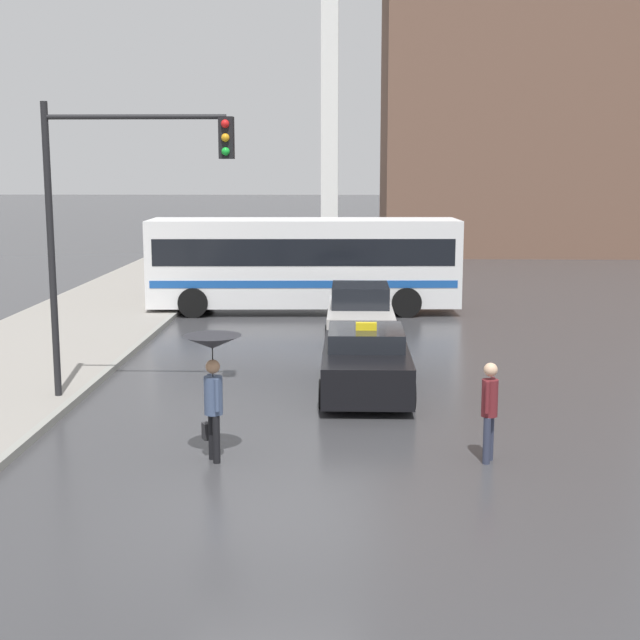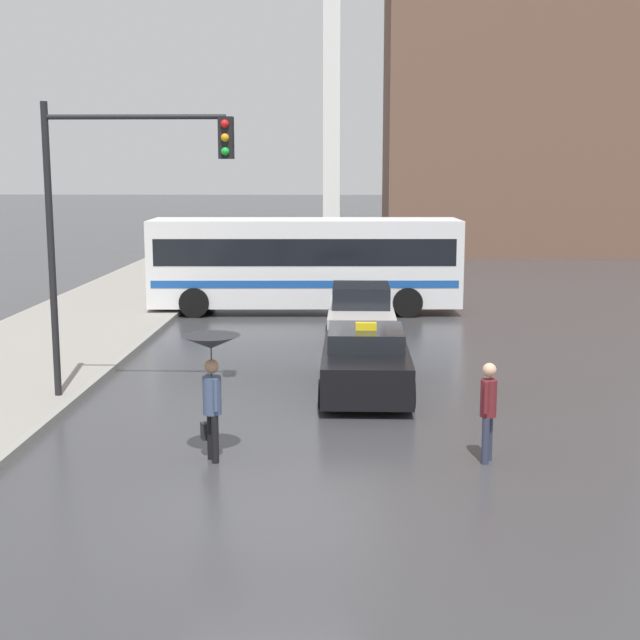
# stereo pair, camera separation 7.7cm
# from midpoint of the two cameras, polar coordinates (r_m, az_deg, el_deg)

# --- Properties ---
(ground_plane) EXTENTS (300.00, 300.00, 0.00)m
(ground_plane) POSITION_cam_midpoint_polar(r_m,az_deg,el_deg) (12.56, -3.29, -12.41)
(ground_plane) COLOR #38383A
(taxi) EXTENTS (1.91, 4.19, 1.52)m
(taxi) POSITION_cam_midpoint_polar(r_m,az_deg,el_deg) (18.92, 2.83, -2.74)
(taxi) COLOR black
(taxi) RESTS_ON ground_plane
(sedan_red) EXTENTS (1.91, 4.42, 1.47)m
(sedan_red) POSITION_cam_midpoint_polar(r_m,az_deg,el_deg) (25.13, 2.50, 0.40)
(sedan_red) COLOR #B7B2AD
(sedan_red) RESTS_ON ground_plane
(city_bus) EXTENTS (10.22, 2.98, 3.07)m
(city_bus) POSITION_cam_midpoint_polar(r_m,az_deg,el_deg) (29.53, -1.11, 3.83)
(city_bus) COLOR silver
(city_bus) RESTS_ON ground_plane
(pedestrian_with_umbrella) EXTENTS (0.94, 0.94, 2.09)m
(pedestrian_with_umbrella) POSITION_cam_midpoint_polar(r_m,az_deg,el_deg) (14.40, -7.05, -2.79)
(pedestrian_with_umbrella) COLOR black
(pedestrian_with_umbrella) RESTS_ON ground_plane
(pedestrian_man) EXTENTS (0.34, 0.41, 1.65)m
(pedestrian_man) POSITION_cam_midpoint_polar(r_m,az_deg,el_deg) (14.67, 10.65, -5.38)
(pedestrian_man) COLOR #2D3347
(pedestrian_man) RESTS_ON ground_plane
(traffic_light) EXTENTS (3.74, 0.38, 6.00)m
(traffic_light) POSITION_cam_midpoint_polar(r_m,az_deg,el_deg) (18.04, -12.75, 7.69)
(traffic_light) COLOR black
(traffic_light) RESTS_ON ground_plane
(building_tower_near) EXTENTS (14.58, 10.06, 22.98)m
(building_tower_near) POSITION_cam_midpoint_polar(r_m,az_deg,el_deg) (53.20, 12.34, 16.79)
(building_tower_near) COLOR brown
(building_tower_near) RESTS_ON ground_plane
(monument_cross) EXTENTS (8.77, 0.90, 19.94)m
(monument_cross) POSITION_cam_midpoint_polar(r_m,az_deg,el_deg) (48.56, 0.59, 17.48)
(monument_cross) COLOR white
(monument_cross) RESTS_ON ground_plane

